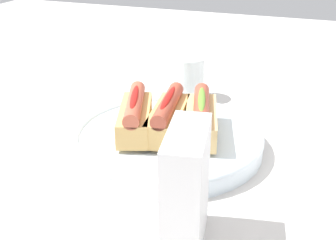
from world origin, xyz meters
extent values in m
plane|color=beige|center=(0.00, 0.00, 0.00)|extent=(2.40, 2.40, 0.00)
cylinder|color=silver|center=(-0.02, 0.01, 0.01)|extent=(0.32, 0.32, 0.03)
torus|color=silver|center=(-0.02, 0.01, 0.03)|extent=(0.32, 0.32, 0.01)
cube|color=tan|center=(0.00, -0.05, 0.05)|extent=(0.16, 0.10, 0.04)
cylinder|color=#BC563D|center=(0.00, -0.05, 0.08)|extent=(0.15, 0.08, 0.03)
ellipsoid|color=red|center=(0.00, -0.05, 0.09)|extent=(0.11, 0.05, 0.01)
cube|color=tan|center=(-0.02, 0.01, 0.05)|extent=(0.16, 0.07, 0.04)
cylinder|color=#A84733|center=(-0.02, 0.01, 0.08)|extent=(0.15, 0.05, 0.03)
ellipsoid|color=red|center=(-0.02, 0.01, 0.09)|extent=(0.11, 0.03, 0.01)
cube|color=#DBB270|center=(-0.03, 0.06, 0.05)|extent=(0.16, 0.09, 0.04)
cylinder|color=#A84733|center=(-0.03, 0.06, 0.08)|extent=(0.15, 0.07, 0.03)
ellipsoid|color=olive|center=(-0.03, 0.06, 0.09)|extent=(0.11, 0.04, 0.01)
cylinder|color=white|center=(-0.26, -0.04, 0.04)|extent=(0.07, 0.07, 0.09)
cylinder|color=silver|center=(-0.26, -0.04, 0.04)|extent=(0.06, 0.06, 0.07)
cube|color=white|center=(0.20, 0.11, 0.07)|extent=(0.12, 0.06, 0.15)
camera|label=1|loc=(0.62, 0.24, 0.36)|focal=47.52mm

